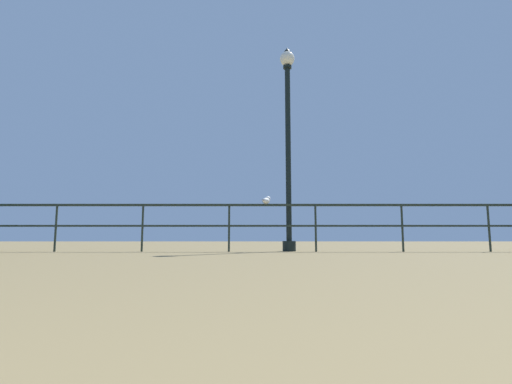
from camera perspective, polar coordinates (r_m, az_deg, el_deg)
The scene contains 3 objects.
pier_railing at distance 8.02m, azimuth 2.57°, elevation -3.70°, with size 23.88×0.05×1.01m.
lamppost_center at distance 8.59m, azimuth 4.94°, elevation 9.14°, with size 0.34×0.34×4.64m.
seagull_on_rail at distance 8.06m, azimuth 1.66°, elevation -1.26°, with size 0.23×0.36×0.18m.
Camera 1 is at (-0.35, 1.63, 0.30)m, focal length 26.48 mm.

